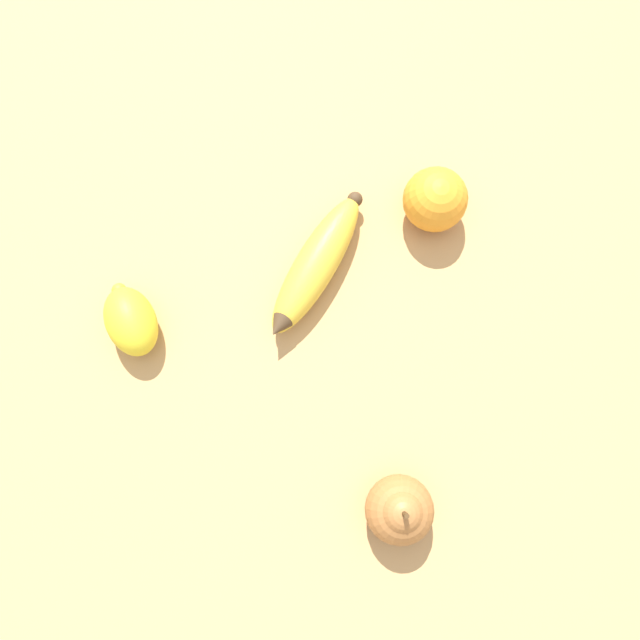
% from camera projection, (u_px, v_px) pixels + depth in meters
% --- Properties ---
extents(ground_plane, '(3.00, 3.00, 0.00)m').
position_uv_depth(ground_plane, '(328.00, 282.00, 0.72)').
color(ground_plane, tan).
extents(banana, '(0.19, 0.10, 0.04)m').
position_uv_depth(banana, '(316.00, 264.00, 0.70)').
color(banana, gold).
rests_on(banana, ground_plane).
extents(orange, '(0.07, 0.07, 0.07)m').
position_uv_depth(orange, '(435.00, 200.00, 0.70)').
color(orange, orange).
rests_on(orange, ground_plane).
extents(pear, '(0.07, 0.07, 0.09)m').
position_uv_depth(pear, '(400.00, 510.00, 0.63)').
color(pear, '#A36633').
rests_on(pear, ground_plane).
extents(lemon, '(0.08, 0.09, 0.05)m').
position_uv_depth(lemon, '(131.00, 321.00, 0.68)').
color(lemon, yellow).
rests_on(lemon, ground_plane).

